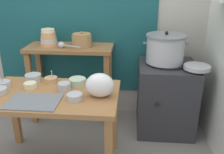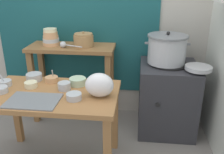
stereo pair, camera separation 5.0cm
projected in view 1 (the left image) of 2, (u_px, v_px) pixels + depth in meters
wall_back at (94, 6)px, 2.83m from camera, size 4.40×0.12×2.60m
prep_table at (53, 105)px, 2.10m from camera, size 1.10×0.66×0.72m
back_shelf_table at (71, 65)px, 2.84m from camera, size 0.96×0.40×0.90m
stove_block at (165, 97)px, 2.74m from camera, size 0.60×0.61×0.78m
steamer_pot at (165, 49)px, 2.56m from camera, size 0.46×0.41×0.33m
clay_pot at (82, 40)px, 2.72m from camera, size 0.22×0.22×0.17m
bowl_stack_enamel at (49, 38)px, 2.76m from camera, size 0.19×0.19×0.19m
ladle at (62, 45)px, 2.67m from camera, size 0.26×0.12×0.07m
serving_tray at (33, 102)px, 1.91m from camera, size 0.40×0.28×0.01m
plastic_bag at (100, 85)px, 1.96m from camera, size 0.23×0.16×0.20m
wide_pan at (197, 67)px, 2.42m from camera, size 0.26×0.26×0.04m
prep_bowl_0 at (51, 80)px, 2.26m from camera, size 0.12×0.12×0.13m
prep_bowl_1 at (0, 91)px, 2.04m from camera, size 0.12×0.12×0.05m
prep_bowl_2 at (75, 97)px, 1.94m from camera, size 0.12×0.12×0.05m
prep_bowl_3 at (30, 85)px, 2.14m from camera, size 0.11×0.11×0.05m
prep_bowl_4 at (77, 82)px, 2.20m from camera, size 0.15×0.15×0.06m
prep_bowl_5 at (3, 84)px, 2.17m from camera, size 0.12×0.12×0.15m
prep_bowl_6 at (33, 78)px, 2.28m from camera, size 0.14×0.14×0.06m
prep_bowl_7 at (64, 86)px, 2.10m from camera, size 0.11×0.11×0.07m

